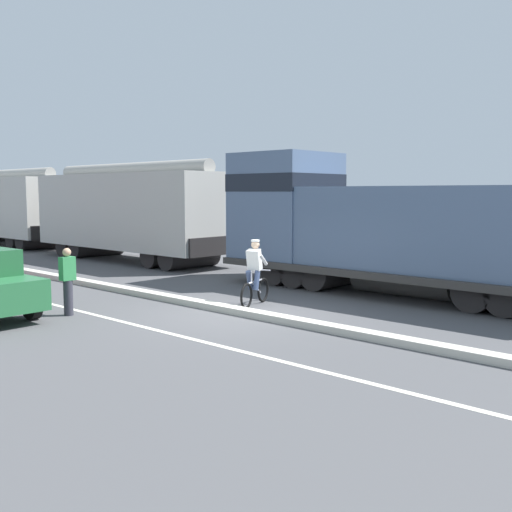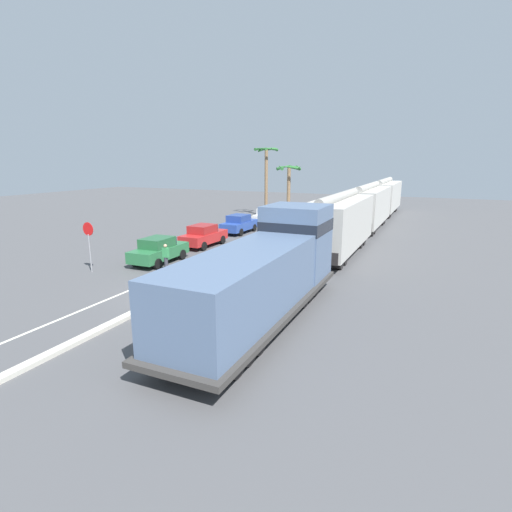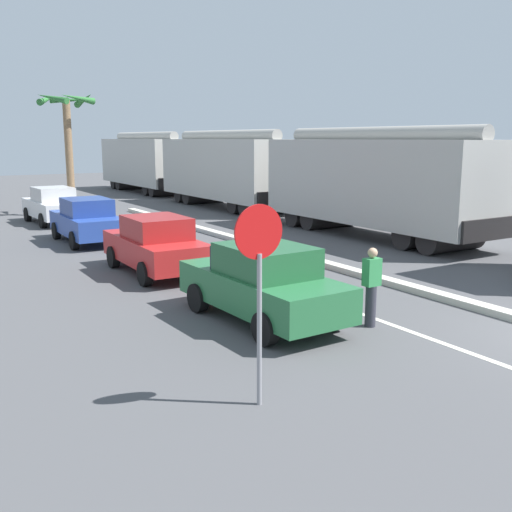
# 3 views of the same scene
# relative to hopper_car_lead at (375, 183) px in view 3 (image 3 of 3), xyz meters

# --- Properties ---
(median_curb) EXTENTS (0.36, 36.00, 0.16)m
(median_curb) POSITION_rel_hopper_car_lead_xyz_m (-5.05, -5.23, -2.00)
(median_curb) COLOR beige
(median_curb) RESTS_ON ground
(lane_stripe) EXTENTS (0.14, 36.00, 0.01)m
(lane_stripe) POSITION_rel_hopper_car_lead_xyz_m (-7.45, -5.23, -2.07)
(lane_stripe) COLOR silver
(lane_stripe) RESTS_ON ground
(hopper_car_lead) EXTENTS (2.90, 10.60, 4.18)m
(hopper_car_lead) POSITION_rel_hopper_car_lead_xyz_m (0.00, 0.00, 0.00)
(hopper_car_lead) COLOR #B2B0A8
(hopper_car_lead) RESTS_ON ground
(hopper_car_middle) EXTENTS (2.90, 10.60, 4.18)m
(hopper_car_middle) POSITION_rel_hopper_car_lead_xyz_m (0.00, 11.60, 0.00)
(hopper_car_middle) COLOR #B8B6AE
(hopper_car_middle) RESTS_ON ground
(hopper_car_trailing) EXTENTS (2.90, 10.60, 4.18)m
(hopper_car_trailing) POSITION_rel_hopper_car_lead_xyz_m (0.00, 23.20, 0.00)
(hopper_car_trailing) COLOR #BBB8B0
(hopper_car_trailing) RESTS_ON ground
(parked_car_green) EXTENTS (1.92, 4.24, 1.62)m
(parked_car_green) POSITION_rel_hopper_car_lead_xyz_m (-9.54, -6.94, -1.26)
(parked_car_green) COLOR #286B3D
(parked_car_green) RESTS_ON ground
(parked_car_red) EXTENTS (1.90, 4.23, 1.62)m
(parked_car_red) POSITION_rel_hopper_car_lead_xyz_m (-9.65, -1.53, -1.26)
(parked_car_red) COLOR red
(parked_car_red) RESTS_ON ground
(parked_car_blue) EXTENTS (1.89, 4.23, 1.62)m
(parked_car_blue) POSITION_rel_hopper_car_lead_xyz_m (-9.78, 4.56, -1.26)
(parked_car_blue) COLOR #28479E
(parked_car_blue) RESTS_ON ground
(parked_car_white) EXTENTS (1.94, 4.26, 1.62)m
(parked_car_white) POSITION_rel_hopper_car_lead_xyz_m (-9.58, 10.38, -1.26)
(parked_car_white) COLOR silver
(parked_car_white) RESTS_ON ground
(stop_sign) EXTENTS (0.76, 0.08, 2.88)m
(stop_sign) POSITION_rel_hopper_car_lead_xyz_m (-11.73, -10.27, -0.05)
(stop_sign) COLOR gray
(stop_sign) RESTS_ON ground
(palm_tree_near) EXTENTS (2.66, 2.71, 5.95)m
(palm_tree_near) POSITION_rel_hopper_car_lead_xyz_m (-8.13, 12.59, 2.28)
(palm_tree_near) COLOR #846647
(palm_tree_near) RESTS_ON ground
(pedestrian_by_cars) EXTENTS (0.34, 0.22, 1.62)m
(pedestrian_by_cars) POSITION_rel_hopper_car_lead_xyz_m (-7.89, -8.41, -1.23)
(pedestrian_by_cars) COLOR #33333D
(pedestrian_by_cars) RESTS_ON ground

